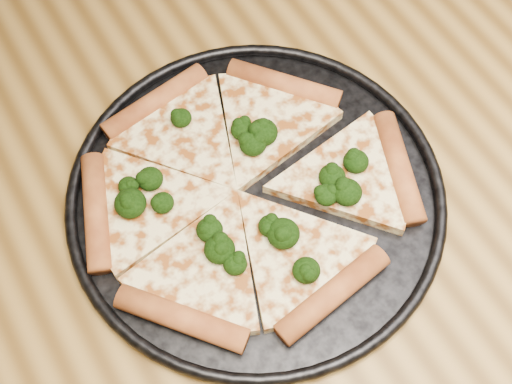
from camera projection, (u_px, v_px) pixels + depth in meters
ground at (313, 380)px, 1.36m from camera, size 4.00×4.00×0.00m
dining_table at (355, 239)px, 0.78m from camera, size 1.20×0.90×0.75m
pizza_pan at (256, 196)px, 0.70m from camera, size 0.37×0.37×0.02m
pizza at (242, 191)px, 0.69m from camera, size 0.34×0.31×0.02m
broccoli_florets at (249, 193)px, 0.68m from camera, size 0.24×0.23×0.02m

